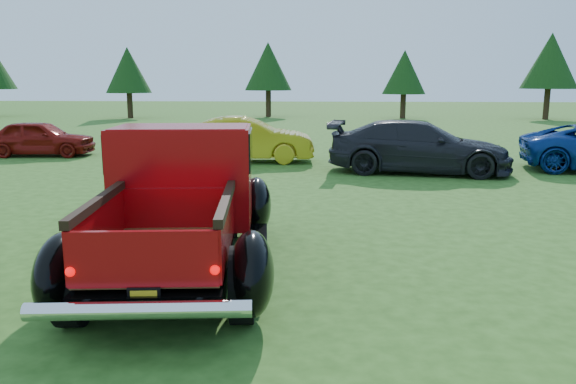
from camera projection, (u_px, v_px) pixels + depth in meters
The scene contains 9 objects.
ground at pixel (262, 254), 8.07m from camera, with size 120.00×120.00×0.00m, color #294E16.
tree_west at pixel (128, 70), 36.61m from camera, with size 2.94×2.94×4.60m.
tree_mid_left at pixel (268, 67), 37.94m from camera, with size 3.20×3.20×5.00m.
tree_mid_right at pixel (404, 72), 36.46m from camera, with size 2.82×2.82×4.40m.
tree_east at pixel (550, 61), 35.26m from camera, with size 3.46×3.46×5.40m.
pickup_truck at pixel (184, 199), 7.56m from camera, with size 2.79×5.19×1.86m.
show_car_red at pixel (40, 138), 18.49m from camera, with size 1.39×3.46×1.18m, color maroon.
show_car_yellow at pixel (246, 140), 17.11m from camera, with size 1.44×4.14×1.36m, color gold.
show_car_grey at pixel (419, 147), 15.09m from camera, with size 1.96×4.82×1.40m, color black.
Camera 1 is at (0.88, -7.70, 2.45)m, focal length 35.00 mm.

